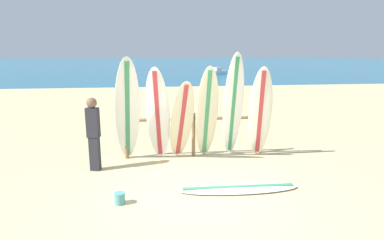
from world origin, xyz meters
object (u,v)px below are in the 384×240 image
object	(u,v)px
surfboard_rack	(193,128)
sand_bucket	(120,198)
small_boat_offshore	(217,72)
surfboard_leaning_far_left	(127,111)
surfboard_leaning_right	(260,113)
surfboard_leaning_center_left	(182,121)
surfboard_leaning_center_right	(233,106)
beachgoer_standing	(93,131)
surfboard_leaning_left	(158,115)
surfboard_leaning_center	(207,114)
surfboard_lying_on_sand	(238,188)

from	to	relation	value
surfboard_rack	sand_bucket	bearing A→B (deg)	-123.22
small_boat_offshore	surfboard_leaning_far_left	bearing A→B (deg)	-105.58
surfboard_leaning_right	surfboard_rack	bearing A→B (deg)	166.86
surfboard_leaning_center_left	small_boat_offshore	world-z (taller)	surfboard_leaning_center_left
surfboard_leaning_center_right	beachgoer_standing	distance (m)	3.28
surfboard_leaning_left	beachgoer_standing	bearing A→B (deg)	-161.80
surfboard_leaning_center_left	surfboard_leaning_right	distance (m)	1.91
surfboard_leaning_center	surfboard_rack	bearing A→B (deg)	125.89
beachgoer_standing	small_boat_offshore	xyz separation A→B (m)	(8.36, 27.82, -0.64)
surfboard_leaning_far_left	sand_bucket	distance (m)	2.42
sand_bucket	surfboard_rack	bearing A→B (deg)	56.78
surfboard_leaning_right	surfboard_leaning_left	bearing A→B (deg)	177.68
surfboard_leaning_center_left	small_boat_offshore	bearing A→B (deg)	76.89
surfboard_leaning_far_left	beachgoer_standing	xyz separation A→B (m)	(-0.71, -0.40, -0.36)
surfboard_leaning_right	small_boat_offshore	bearing A→B (deg)	80.71
surfboard_leaning_left	surfboard_leaning_center_right	distance (m)	1.82
surfboard_rack	surfboard_leaning_center_left	xyz separation A→B (m)	(-0.33, -0.39, 0.26)
surfboard_rack	beachgoer_standing	world-z (taller)	beachgoer_standing
beachgoer_standing	small_boat_offshore	bearing A→B (deg)	73.27
surfboard_rack	surfboard_leaning_far_left	world-z (taller)	surfboard_leaning_far_left
surfboard_lying_on_sand	sand_bucket	size ratio (longest dim) A/B	11.39
surfboard_leaning_right	sand_bucket	size ratio (longest dim) A/B	11.06
sand_bucket	surfboard_leaning_left	bearing A→B (deg)	71.56
surfboard_leaning_far_left	surfboard_leaning_center_right	xyz separation A→B (m)	(2.51, 0.08, 0.04)
surfboard_leaning_center_left	surfboard_leaning_center	world-z (taller)	surfboard_leaning_center
surfboard_leaning_far_left	surfboard_leaning_center_right	bearing A→B (deg)	1.84
sand_bucket	surfboard_leaning_far_left	bearing A→B (deg)	89.02
surfboard_rack	surfboard_leaning_right	world-z (taller)	surfboard_leaning_right
surfboard_leaning_center_right	surfboard_leaning_far_left	bearing A→B (deg)	-178.16
surfboard_leaning_left	surfboard_leaning_right	size ratio (longest dim) A/B	1.00
surfboard_rack	surfboard_leaning_far_left	xyz separation A→B (m)	(-1.58, -0.34, 0.52)
surfboard_leaning_left	surfboard_leaning_center_right	world-z (taller)	surfboard_leaning_center_right
surfboard_leaning_right	surfboard_leaning_center_right	bearing A→B (deg)	170.20
surfboard_leaning_center_left	surfboard_rack	bearing A→B (deg)	49.78
surfboard_rack	surfboard_lying_on_sand	size ratio (longest dim) A/B	1.46
surfboard_leaning_center_left	sand_bucket	world-z (taller)	surfboard_leaning_center_left
surfboard_leaning_left	surfboard_lying_on_sand	size ratio (longest dim) A/B	0.97
surfboard_rack	surfboard_leaning_center_left	world-z (taller)	surfboard_leaning_center_left
surfboard_leaning_center	surfboard_lying_on_sand	xyz separation A→B (m)	(0.32, -1.78, -1.12)
surfboard_leaning_right	surfboard_leaning_far_left	bearing A→B (deg)	179.43
surfboard_leaning_far_left	surfboard_lying_on_sand	xyz separation A→B (m)	(2.17, -1.82, -1.22)
surfboard_leaning_left	surfboard_leaning_center_right	xyz separation A→B (m)	(1.81, 0.01, 0.16)
surfboard_lying_on_sand	small_boat_offshore	xyz separation A→B (m)	(5.48, 29.24, 0.22)
surfboard_leaning_center_right	surfboard_leaning_right	size ratio (longest dim) A/B	1.14
surfboard_leaning_left	surfboard_leaning_center_left	world-z (taller)	surfboard_leaning_left
surfboard_leaning_center_left	surfboard_leaning_right	world-z (taller)	surfboard_leaning_right
surfboard_leaning_center_left	surfboard_leaning_right	size ratio (longest dim) A/B	0.88
surfboard_leaning_center_left	beachgoer_standing	bearing A→B (deg)	-170.21
surfboard_rack	surfboard_lying_on_sand	distance (m)	2.34
surfboard_lying_on_sand	beachgoer_standing	size ratio (longest dim) A/B	1.44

